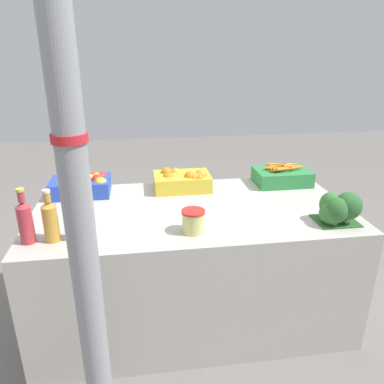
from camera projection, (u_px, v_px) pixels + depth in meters
name	position (u px, v px, depth m)	size (l,w,h in m)	color
ground_plane	(192.00, 311.00, 2.46)	(10.00, 10.00, 0.00)	slate
market_table	(192.00, 263.00, 2.32)	(1.83, 0.94, 0.74)	#B7B2A8
support_pole	(74.00, 171.00, 1.25)	(0.12, 0.12, 2.47)	gray
apple_crate	(83.00, 185.00, 2.37)	(0.36, 0.25, 0.13)	#2847B7
orange_crate	(183.00, 180.00, 2.45)	(0.36, 0.25, 0.14)	gold
carrot_crate	(282.00, 176.00, 2.55)	(0.36, 0.25, 0.14)	#2D8442
broccoli_pile	(338.00, 209.00, 1.96)	(0.23, 0.20, 0.18)	#2D602D
juice_bottle_ruby	(25.00, 221.00, 1.76)	(0.07, 0.07, 0.28)	#B2333D
juice_bottle_amber	(50.00, 220.00, 1.78)	(0.07, 0.07, 0.26)	gold
juice_bottle_golden	(73.00, 216.00, 1.79)	(0.06, 0.06, 0.30)	gold
pickle_jar	(193.00, 221.00, 1.89)	(0.12, 0.12, 0.12)	#D1CC75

